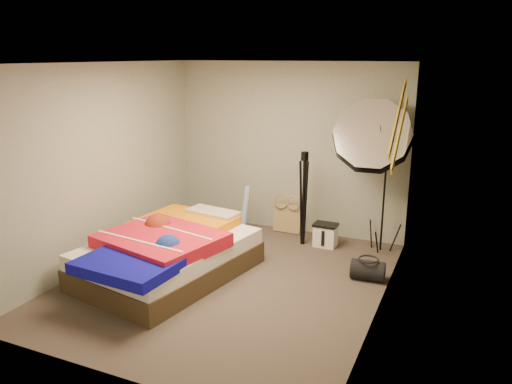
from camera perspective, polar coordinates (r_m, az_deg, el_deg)
The scene contains 15 objects.
floor at distance 6.01m, azimuth -3.24°, elevation -10.08°, with size 4.00×4.00×0.00m, color #493F36.
ceiling at distance 5.42m, azimuth -3.65°, elevation 14.51°, with size 4.00×4.00×0.00m, color silver.
wall_back at distance 7.38m, azimuth 3.70°, elevation 4.99°, with size 3.50×3.50×0.00m, color #989E8E.
wall_front at distance 3.99m, azimuth -16.69°, elevation -4.80°, with size 3.50×3.50×0.00m, color #989E8E.
wall_left at distance 6.56m, azimuth -17.19°, elevation 2.99°, with size 4.00×4.00×0.00m, color #989E8E.
wall_right at distance 5.05m, azimuth 14.52°, elevation -0.40°, with size 4.00×4.00×0.00m, color #989E8E.
tote_bag at distance 7.53m, azimuth 3.71°, elevation -2.97°, with size 0.42×0.13×0.42m, color tan.
wrapping_roll at distance 7.32m, azimuth -1.29°, elevation -2.18°, with size 0.08×0.08×0.74m, color #527EC9.
camera_case at distance 7.03m, azimuth 7.93°, elevation -4.98°, with size 0.30×0.22×0.30m, color white.
duffel_bag at distance 6.12m, azimuth 12.66°, elevation -8.71°, with size 0.24×0.24×0.39m, color black.
wall_stripe_upper at distance 5.51m, azimuth 15.88°, elevation 8.23°, with size 0.02×1.10×0.10m, color gold.
wall_stripe_lower at distance 5.78m, azimuth 16.10°, elevation 6.52°, with size 0.02×1.10×0.10m, color gold.
bed at distance 6.09m, azimuth -10.01°, elevation -6.85°, with size 1.76×2.35×0.60m.
photo_umbrella at distance 6.58m, azimuth 13.21°, elevation 6.02°, with size 1.24×0.90×2.17m.
camera_tripod at distance 6.89m, azimuth 5.49°, elevation -0.00°, with size 0.09×0.09×1.33m.
Camera 1 is at (2.49, -4.82, 2.59)m, focal length 35.00 mm.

